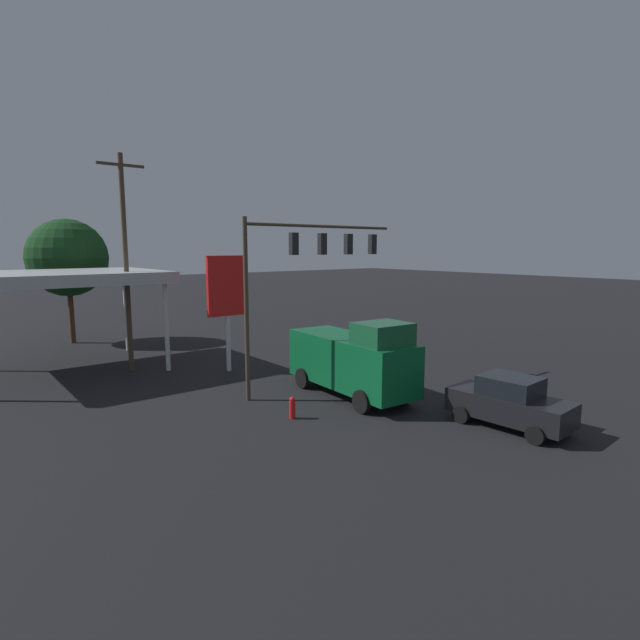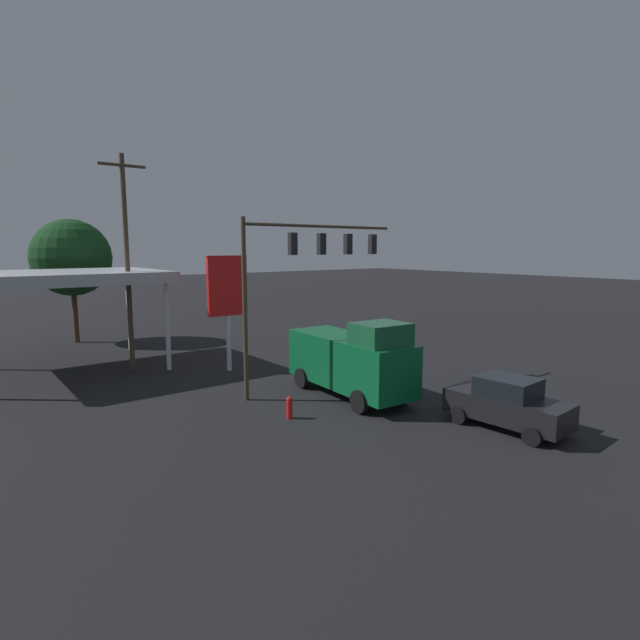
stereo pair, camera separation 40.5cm
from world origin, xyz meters
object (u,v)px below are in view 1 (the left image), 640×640
(sedan_far, at_px, (509,402))
(price_sign, at_px, (227,291))
(utility_pole, at_px, (126,259))
(fire_hydrant, at_px, (292,408))
(delivery_truck, at_px, (353,359))
(street_tree, at_px, (67,258))
(traffic_signal_assembly, at_px, (307,260))

(sedan_far, bearing_deg, price_sign, -167.98)
(utility_pole, bearing_deg, price_sign, 141.10)
(utility_pole, relative_size, fire_hydrant, 13.01)
(price_sign, distance_m, fire_hydrant, 9.46)
(sedan_far, bearing_deg, fire_hydrant, -138.78)
(delivery_truck, relative_size, street_tree, 0.81)
(traffic_signal_assembly, xyz_separation_m, utility_pole, (5.54, -8.60, -0.03))
(delivery_truck, height_order, street_tree, street_tree)
(traffic_signal_assembly, xyz_separation_m, street_tree, (6.14, -19.23, -0.11))
(price_sign, bearing_deg, traffic_signal_assembly, 104.93)
(sedan_far, height_order, delivery_truck, delivery_truck)
(utility_pole, relative_size, sedan_far, 2.54)
(traffic_signal_assembly, distance_m, fire_hydrant, 7.17)
(street_tree, height_order, fire_hydrant, street_tree)
(utility_pole, bearing_deg, delivery_truck, 119.49)
(utility_pole, bearing_deg, street_tree, -86.77)
(utility_pole, xyz_separation_m, street_tree, (0.60, -10.63, -0.08))
(utility_pole, xyz_separation_m, price_sign, (-4.13, 3.33, -1.65))
(utility_pole, xyz_separation_m, sedan_far, (-8.15, 17.53, -5.07))
(delivery_truck, bearing_deg, sedan_far, 20.27)
(utility_pole, distance_m, delivery_truck, 13.39)
(traffic_signal_assembly, distance_m, street_tree, 20.18)
(traffic_signal_assembly, bearing_deg, utility_pole, -57.23)
(traffic_signal_assembly, height_order, utility_pole, utility_pole)
(delivery_truck, bearing_deg, street_tree, -158.60)
(sedan_far, xyz_separation_m, street_tree, (8.75, -28.16, 4.98))
(traffic_signal_assembly, xyz_separation_m, sedan_far, (-2.61, 8.93, -5.09))
(delivery_truck, bearing_deg, traffic_signal_assembly, -160.01)
(sedan_far, relative_size, delivery_truck, 0.65)
(price_sign, relative_size, delivery_truck, 0.90)
(utility_pole, height_order, fire_hydrant, utility_pole)
(traffic_signal_assembly, height_order, sedan_far, traffic_signal_assembly)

